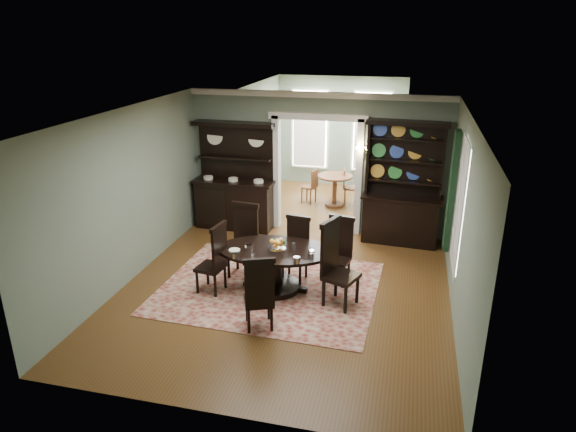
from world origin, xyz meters
name	(u,v)px	position (x,y,z in m)	size (l,w,h in m)	color
room	(284,204)	(0.00, 0.04, 1.58)	(5.51, 6.01, 3.01)	#573716
parlor	(335,139)	(0.00, 5.53, 1.52)	(3.51, 3.50, 3.01)	#573716
doorway_trim	(317,158)	(0.00, 3.00, 1.62)	(2.08, 0.25, 2.57)	silver
right_window	(456,198)	(2.69, 0.93, 1.60)	(0.15, 1.47, 2.12)	white
wall_sconce	(362,149)	(0.95, 2.85, 1.89)	(0.27, 0.21, 0.21)	gold
rug	(269,287)	(-0.28, 0.11, 0.01)	(3.64, 2.94, 0.01)	maroon
dining_table	(275,261)	(-0.16, 0.08, 0.53)	(2.03, 1.94, 0.76)	black
centerpiece	(277,247)	(-0.11, 0.01, 0.83)	(1.47, 0.95, 0.24)	silver
chair_far_left	(244,237)	(-0.86, 0.56, 0.70)	(0.54, 0.51, 1.33)	black
chair_far_mid	(297,246)	(0.10, 0.59, 0.61)	(0.48, 0.46, 1.16)	black
chair_far_right	(339,248)	(0.84, 0.68, 0.63)	(0.51, 0.49, 1.19)	black
chair_end_left	(215,257)	(-1.10, -0.24, 0.65)	(0.50, 0.52, 1.24)	black
chair_end_right	(335,261)	(0.88, -0.13, 0.76)	(0.66, 0.68, 1.44)	black
chair_near	(259,292)	(-0.06, -1.19, 0.64)	(0.58, 0.56, 1.21)	black
sideboard	(235,192)	(-1.78, 2.73, 0.82)	(1.79, 0.65, 2.34)	black
welsh_dresser	(402,200)	(1.82, 2.73, 0.91)	(1.65, 0.70, 2.52)	black
parlor_table	(335,186)	(0.16, 4.63, 0.52)	(0.85, 0.85, 0.79)	#5E2D1B
parlor_chair_left	(311,185)	(-0.46, 4.71, 0.47)	(0.41, 0.40, 0.88)	#5E2D1B
parlor_chair_right	(348,186)	(0.47, 4.82, 0.49)	(0.41, 0.39, 0.92)	#5E2D1B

